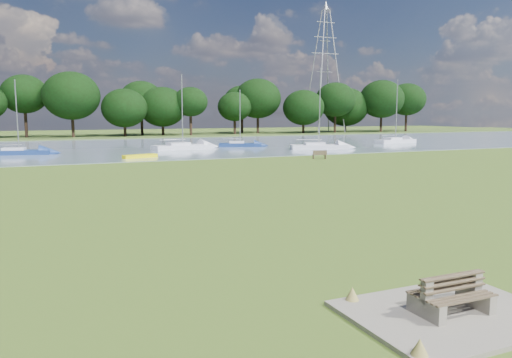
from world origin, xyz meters
name	(u,v)px	position (x,y,z in m)	size (l,w,h in m)	color
ground	(223,205)	(0.00, 0.00, 0.00)	(220.00, 220.00, 0.00)	#526224
river	(107,148)	(0.00, 42.00, 0.00)	(220.00, 40.00, 0.10)	gray
far_bank	(86,137)	(0.00, 72.00, 0.00)	(220.00, 20.00, 0.40)	#4C6626
concrete_pad	(451,314)	(0.00, -14.00, 0.05)	(4.20, 3.20, 0.10)	gray
bench_pair	(452,296)	(0.00, -14.00, 0.46)	(1.62, 0.95, 0.87)	gray
riverbank_bench	(320,155)	(16.06, 18.30, 0.41)	(1.37, 0.75, 0.81)	brown
kayak	(140,156)	(0.93, 25.54, 0.22)	(3.31, 0.77, 0.33)	#FFF209
pylon	(325,51)	(47.87, 70.00, 17.08)	(6.45, 4.52, 26.94)	#9B9B9B
tree_line	(94,100)	(1.21, 68.00, 6.33)	(145.29, 8.75, 10.59)	black
sailboat_0	(395,140)	(37.83, 34.44, 0.53)	(6.77, 2.89, 8.79)	white
sailboat_1	(18,151)	(-9.65, 34.11, 0.47)	(6.19, 2.79, 7.50)	navy
sailboat_2	(182,145)	(7.49, 34.75, 0.52)	(7.34, 3.30, 8.54)	white
sailboat_4	(240,143)	(15.27, 36.31, 0.46)	(5.44, 3.28, 7.03)	navy
sailboat_5	(318,145)	(22.19, 28.84, 0.52)	(6.82, 3.77, 9.30)	white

